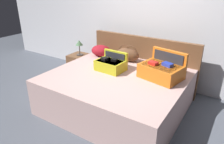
{
  "coord_description": "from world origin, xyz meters",
  "views": [
    {
      "loc": [
        1.55,
        -2.14,
        1.91
      ],
      "look_at": [
        0.0,
        0.27,
        0.68
      ],
      "focal_mm": 33.89,
      "sensor_mm": 36.0,
      "label": 1
    }
  ],
  "objects_px": {
    "bed": "(116,92)",
    "nightstand": "(81,66)",
    "pillow_center_head": "(101,51)",
    "hard_case_large": "(162,70)",
    "table_lamp": "(79,44)",
    "hard_case_medium": "(111,64)",
    "duffel_bag": "(128,54)"
  },
  "relations": [
    {
      "from": "bed",
      "to": "nightstand",
      "type": "relative_size",
      "value": 4.17
    },
    {
      "from": "pillow_center_head",
      "to": "hard_case_large",
      "type": "bearing_deg",
      "value": -14.31
    },
    {
      "from": "table_lamp",
      "to": "nightstand",
      "type": "bearing_deg",
      "value": 90.0
    },
    {
      "from": "table_lamp",
      "to": "bed",
      "type": "bearing_deg",
      "value": -26.1
    },
    {
      "from": "hard_case_medium",
      "to": "table_lamp",
      "type": "bearing_deg",
      "value": 158.05
    },
    {
      "from": "duffel_bag",
      "to": "table_lamp",
      "type": "bearing_deg",
      "value": -179.91
    },
    {
      "from": "hard_case_medium",
      "to": "pillow_center_head",
      "type": "bearing_deg",
      "value": 140.7
    },
    {
      "from": "duffel_bag",
      "to": "bed",
      "type": "bearing_deg",
      "value": -75.73
    },
    {
      "from": "bed",
      "to": "pillow_center_head",
      "type": "xyz_separation_m",
      "value": [
        -0.73,
        0.62,
        0.39
      ]
    },
    {
      "from": "hard_case_medium",
      "to": "pillow_center_head",
      "type": "xyz_separation_m",
      "value": [
        -0.55,
        0.49,
        0.0
      ]
    },
    {
      "from": "hard_case_medium",
      "to": "nightstand",
      "type": "xyz_separation_m",
      "value": [
        -1.11,
        0.51,
        -0.44
      ]
    },
    {
      "from": "hard_case_large",
      "to": "table_lamp",
      "type": "bearing_deg",
      "value": -178.54
    },
    {
      "from": "hard_case_medium",
      "to": "duffel_bag",
      "type": "relative_size",
      "value": 1.02
    },
    {
      "from": "nightstand",
      "to": "table_lamp",
      "type": "xyz_separation_m",
      "value": [
        0.0,
        -0.0,
        0.48
      ]
    },
    {
      "from": "bed",
      "to": "hard_case_medium",
      "type": "relative_size",
      "value": 4.43
    },
    {
      "from": "hard_case_large",
      "to": "table_lamp",
      "type": "distance_m",
      "value": 1.93
    },
    {
      "from": "hard_case_large",
      "to": "hard_case_medium",
      "type": "distance_m",
      "value": 0.81
    },
    {
      "from": "hard_case_medium",
      "to": "hard_case_large",
      "type": "bearing_deg",
      "value": 13.67
    },
    {
      "from": "bed",
      "to": "duffel_bag",
      "type": "relative_size",
      "value": 4.54
    },
    {
      "from": "table_lamp",
      "to": "hard_case_large",
      "type": "bearing_deg",
      "value": -10.65
    },
    {
      "from": "hard_case_large",
      "to": "nightstand",
      "type": "bearing_deg",
      "value": -178.54
    },
    {
      "from": "duffel_bag",
      "to": "pillow_center_head",
      "type": "xyz_separation_m",
      "value": [
        -0.57,
        -0.02,
        -0.02
      ]
    },
    {
      "from": "hard_case_medium",
      "to": "pillow_center_head",
      "type": "height_order",
      "value": "hard_case_medium"
    },
    {
      "from": "hard_case_medium",
      "to": "nightstand",
      "type": "distance_m",
      "value": 1.29
    },
    {
      "from": "hard_case_medium",
      "to": "duffel_bag",
      "type": "xyz_separation_m",
      "value": [
        0.03,
        0.51,
        0.02
      ]
    },
    {
      "from": "hard_case_large",
      "to": "pillow_center_head",
      "type": "height_order",
      "value": "hard_case_large"
    },
    {
      "from": "hard_case_medium",
      "to": "bed",
      "type": "bearing_deg",
      "value": -30.6
    },
    {
      "from": "pillow_center_head",
      "to": "table_lamp",
      "type": "bearing_deg",
      "value": 178.46
    },
    {
      "from": "bed",
      "to": "hard_case_large",
      "type": "xyz_separation_m",
      "value": [
        0.61,
        0.28,
        0.42
      ]
    },
    {
      "from": "hard_case_large",
      "to": "table_lamp",
      "type": "height_order",
      "value": "hard_case_large"
    },
    {
      "from": "hard_case_large",
      "to": "table_lamp",
      "type": "relative_size",
      "value": 2.04
    },
    {
      "from": "hard_case_medium",
      "to": "table_lamp",
      "type": "height_order",
      "value": "hard_case_medium"
    }
  ]
}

